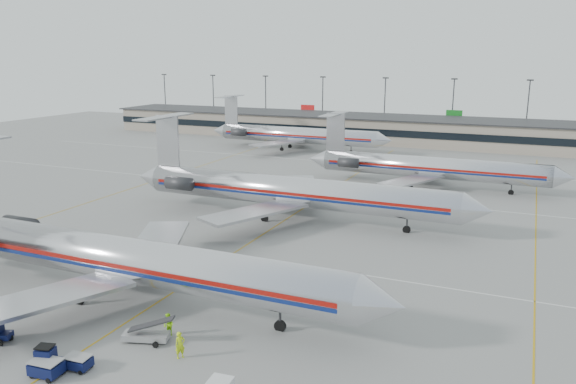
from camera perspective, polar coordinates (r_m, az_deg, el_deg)
The scene contains 14 objects.
ground at distance 53.15m, azimuth -11.05°, elevation -9.63°, with size 260.00×260.00×0.00m, color gray.
apron_markings at distance 61.01m, azimuth -5.73°, elevation -6.32°, with size 160.00×0.15×0.02m, color silver.
terminal at distance 141.86m, azimuth 11.88°, elevation 6.20°, with size 162.00×17.00×6.25m.
light_mast_row at distance 155.00m, azimuth 13.06°, elevation 8.77°, with size 163.60×0.40×15.28m.
jet_foreground at distance 51.43m, azimuth -17.13°, elevation -6.33°, with size 49.17×28.95×12.87m.
jet_second_row at distance 73.07m, azimuth -0.06°, elevation 0.15°, with size 49.13×28.93×12.86m.
jet_third_row at distance 93.60m, azimuth 13.84°, elevation 2.50°, with size 42.10×25.90×11.51m.
jet_back_row at distance 127.83m, azimuth 0.60°, elevation 5.84°, with size 43.55×26.79×11.91m.
tug_center at distance 42.82m, azimuth -23.21°, elevation -15.35°, with size 2.36×1.60×1.75m.
cart_inner at distance 42.21m, azimuth -23.34°, elevation -16.08°, with size 2.15×1.56×1.16m.
cart_outer at distance 42.31m, azimuth -20.53°, elevation -15.89°, with size 1.81×1.32×0.97m.
belt_loader at distance 44.40m, azimuth -14.16°, elevation -13.86°, with size 4.17×2.24×2.13m.
ramp_worker_near at distance 41.58m, azimuth -10.91°, elevation -15.03°, with size 0.72×0.47×1.96m, color #BFE115.
ramp_worker_far at distance 44.75m, azimuth -12.04°, elevation -13.04°, with size 0.87×0.67×1.78m, color #9DEA16.
Camera 1 is at (28.31, -39.91, 20.74)m, focal length 35.00 mm.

